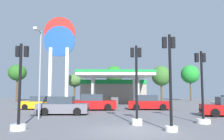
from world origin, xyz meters
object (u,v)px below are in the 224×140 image
car_0 (40,103)px  tree_3 (161,76)px  traffic_signal_1 (137,94)px  station_pole_sign (59,49)px  car_3 (63,106)px  corner_streetlamp (39,64)px  tree_1 (75,80)px  car_1 (149,103)px  car_2 (93,103)px  tree_4 (190,74)px  traffic_signal_3 (20,101)px  tree_0 (17,73)px  traffic_signal_0 (202,99)px  tree_2 (114,75)px  traffic_signal_2 (170,88)px

car_0 → tree_3: 24.73m
traffic_signal_1 → tree_3: 29.69m
station_pole_sign → car_0: 8.87m
car_3 → corner_streetlamp: (-1.12, -3.27, 3.15)m
tree_1 → car_1: bearing=-59.1°
car_2 → tree_4: bearing=48.0°
car_0 → tree_4: 29.84m
car_2 → traffic_signal_3: size_ratio=1.06×
car_1 → corner_streetlamp: bearing=-139.7°
car_0 → tree_4: tree_4 is taller
car_1 → car_2: 5.85m
car_2 → tree_0: 23.01m
car_2 → traffic_signal_1: 10.46m
traffic_signal_0 → tree_1: tree_1 is taller
traffic_signal_0 → traffic_signal_1: traffic_signal_1 is taller
car_3 → tree_3: 26.69m
traffic_signal_1 → tree_1: tree_1 is taller
car_0 → tree_0: bearing=118.1°
car_0 → traffic_signal_1: 14.26m
tree_3 → tree_4: size_ratio=0.96×
car_3 → tree_3: (13.96, 22.40, 3.99)m
car_2 → tree_2: (2.91, 17.89, 4.08)m
traffic_signal_2 → car_1: bearing=84.0°
tree_1 → tree_4: (21.66, 2.29, 1.30)m
tree_0 → car_3: bearing=-60.7°
station_pole_sign → tree_1: 11.09m
tree_1 → traffic_signal_0: bearing=-66.8°
tree_3 → car_2: bearing=-122.5°
tree_2 → tree_1: bearing=-174.0°
traffic_signal_0 → car_1: bearing=98.2°
car_0 → car_1: 11.55m
car_2 → traffic_signal_2: traffic_signal_2 is taller
tree_0 → corner_streetlamp: (10.95, -24.78, -1.29)m
station_pole_sign → tree_2: (7.76, 11.13, -2.70)m
tree_3 → corner_streetlamp: tree_3 is taller
tree_3 → corner_streetlamp: (-15.08, -25.67, -0.84)m
traffic_signal_0 → station_pole_sign: bearing=126.8°
traffic_signal_0 → tree_4: size_ratio=0.66×
traffic_signal_0 → traffic_signal_2: bearing=-136.7°
traffic_signal_3 → tree_1: size_ratio=0.91×
tree_3 → tree_4: bearing=10.7°
station_pole_sign → tree_4: 25.84m
tree_0 → tree_3: bearing=2.0°
car_0 → traffic_signal_3: 12.93m
station_pole_sign → car_1: size_ratio=2.64×
traffic_signal_2 → corner_streetlamp: corner_streetlamp is taller
car_2 → traffic_signal_3: (-3.17, -11.43, 0.74)m
traffic_signal_1 → traffic_signal_3: bearing=-166.5°
tree_0 → tree_4: (31.87, 1.99, -0.08)m
traffic_signal_0 → car_2: bearing=127.6°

